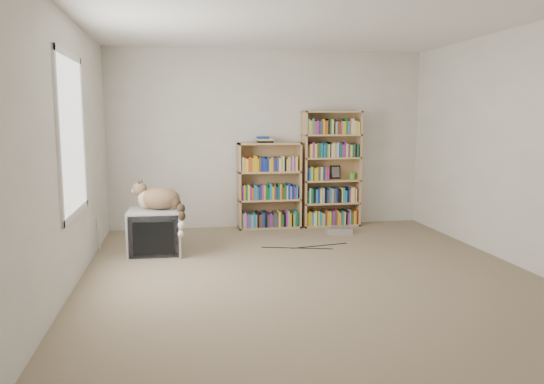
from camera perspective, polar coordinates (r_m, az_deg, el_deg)
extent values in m
cube|color=gray|center=(5.38, 4.10, -8.89)|extent=(4.50, 5.00, 0.01)
cube|color=silver|center=(7.60, -0.37, 5.67)|extent=(4.50, 0.02, 2.50)
cube|color=silver|center=(2.81, 16.74, 1.26)|extent=(4.50, 0.02, 2.50)
cube|color=silver|center=(5.10, -21.17, 3.96)|extent=(0.02, 5.00, 2.50)
cube|color=silver|center=(6.11, 25.25, 4.32)|extent=(0.02, 5.00, 2.50)
cube|color=white|center=(5.23, 4.39, 18.32)|extent=(4.50, 5.00, 0.02)
cube|color=white|center=(5.29, -20.71, 5.74)|extent=(0.02, 1.22, 1.52)
cube|color=#A1A1A4|center=(6.23, -12.48, -4.24)|extent=(0.60, 0.55, 0.52)
cube|color=black|center=(5.99, -12.62, -4.76)|extent=(0.55, 0.04, 0.48)
cube|color=black|center=(5.97, -12.63, -4.89)|extent=(0.44, 0.02, 0.36)
cube|color=black|center=(6.35, -12.41, -4.11)|extent=(0.36, 0.30, 0.31)
ellipsoid|color=#342215|center=(6.21, -11.98, -0.67)|extent=(0.53, 0.41, 0.26)
ellipsoid|color=#342215|center=(6.17, -10.91, -0.78)|extent=(0.26, 0.28, 0.19)
ellipsoid|color=tan|center=(6.23, -13.41, -0.77)|extent=(0.22, 0.22, 0.21)
ellipsoid|color=#342215|center=(6.25, -14.03, 0.35)|extent=(0.20, 0.19, 0.16)
sphere|color=beige|center=(6.27, -14.57, 0.14)|extent=(0.08, 0.08, 0.06)
cone|color=black|center=(6.21, -14.12, 0.98)|extent=(0.08, 0.09, 0.08)
cone|color=black|center=(6.29, -13.85, 1.08)|extent=(0.08, 0.09, 0.08)
cube|color=tan|center=(7.57, 3.47, 2.43)|extent=(0.03, 0.30, 1.65)
cube|color=tan|center=(7.79, 9.22, 2.51)|extent=(0.02, 0.30, 1.65)
cube|color=tan|center=(7.80, 6.10, 2.57)|extent=(0.83, 0.03, 1.65)
cube|color=tan|center=(7.64, 6.48, 8.56)|extent=(0.83, 0.30, 0.02)
cube|color=tan|center=(7.79, 6.29, -3.50)|extent=(0.83, 0.30, 0.03)
cube|color=tan|center=(7.73, 6.33, -1.13)|extent=(0.83, 0.30, 0.03)
cube|color=tan|center=(7.69, 6.36, 1.27)|extent=(0.83, 0.30, 0.02)
cube|color=tan|center=(7.66, 6.40, 3.69)|extent=(0.83, 0.30, 0.02)
cube|color=tan|center=(7.64, 6.44, 6.12)|extent=(0.83, 0.30, 0.02)
cube|color=#D54A1C|center=(7.77, 6.30, -2.72)|extent=(0.75, 0.24, 0.19)
cube|color=navy|center=(7.72, 6.34, -0.34)|extent=(0.75, 0.24, 0.19)
cube|color=#116234|center=(7.68, 6.38, 2.06)|extent=(0.75, 0.24, 0.19)
cube|color=beige|center=(7.65, 6.42, 4.49)|extent=(0.75, 0.24, 0.19)
cube|color=black|center=(7.64, 6.45, 6.93)|extent=(0.75, 0.24, 0.19)
cube|color=tan|center=(7.44, -3.55, 0.62)|extent=(0.03, 0.30, 1.21)
cube|color=tan|center=(7.58, 2.90, 0.76)|extent=(0.03, 0.30, 1.21)
cube|color=tan|center=(7.63, -0.46, 0.82)|extent=(0.88, 0.03, 1.21)
cube|color=tan|center=(7.44, -0.29, 5.23)|extent=(0.88, 0.30, 0.02)
cube|color=tan|center=(7.59, -0.29, -3.75)|extent=(0.88, 0.30, 0.03)
cube|color=tan|center=(7.52, -0.29, -0.80)|extent=(0.88, 0.30, 0.03)
cube|color=tan|center=(7.47, -0.29, 2.20)|extent=(0.88, 0.30, 0.02)
cube|color=#D54A1C|center=(7.57, -0.29, -2.95)|extent=(0.80, 0.24, 0.19)
cube|color=navy|center=(7.51, -0.29, 0.01)|extent=(0.80, 0.24, 0.19)
cube|color=#116234|center=(7.46, -0.29, 3.02)|extent=(0.80, 0.24, 0.19)
cube|color=#D54A1C|center=(7.45, -0.89, 5.66)|extent=(0.20, 0.27, 0.09)
cylinder|color=green|center=(7.78, 8.62, 1.74)|extent=(0.08, 0.08, 0.09)
cube|color=black|center=(7.80, 6.83, 2.15)|extent=(0.14, 0.05, 0.19)
cube|color=silver|center=(7.30, 7.18, -4.09)|extent=(0.37, 0.29, 0.08)
cube|color=silver|center=(6.63, -18.25, -3.19)|extent=(0.01, 0.08, 0.13)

